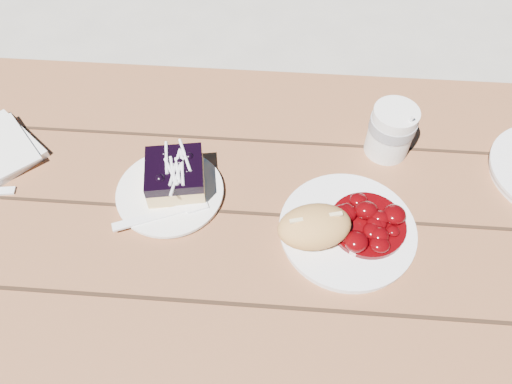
# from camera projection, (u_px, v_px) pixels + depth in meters

# --- Properties ---
(picnic_table) EXTENTS (2.00, 1.55, 0.75)m
(picnic_table) POSITION_uv_depth(u_px,v_px,m) (194.00, 296.00, 0.91)
(picnic_table) COLOR brown
(picnic_table) RESTS_ON ground
(main_plate) EXTENTS (0.21, 0.21, 0.02)m
(main_plate) POSITION_uv_depth(u_px,v_px,m) (347.00, 231.00, 0.79)
(main_plate) COLOR white
(main_plate) RESTS_ON picnic_table
(goulash_stew) EXTENTS (0.12, 0.12, 0.04)m
(goulash_stew) POSITION_uv_depth(u_px,v_px,m) (369.00, 219.00, 0.77)
(goulash_stew) COLOR #530206
(goulash_stew) RESTS_ON main_plate
(bread_roll) EXTENTS (0.13, 0.10, 0.06)m
(bread_roll) POSITION_uv_depth(u_px,v_px,m) (314.00, 227.00, 0.75)
(bread_roll) COLOR tan
(bread_roll) RESTS_ON main_plate
(dessert_plate) EXTENTS (0.17, 0.17, 0.01)m
(dessert_plate) POSITION_uv_depth(u_px,v_px,m) (170.00, 193.00, 0.84)
(dessert_plate) COLOR white
(dessert_plate) RESTS_ON picnic_table
(blueberry_cake) EXTENTS (0.11, 0.11, 0.05)m
(blueberry_cake) POSITION_uv_depth(u_px,v_px,m) (175.00, 175.00, 0.82)
(blueberry_cake) COLOR #E9C67F
(blueberry_cake) RESTS_ON dessert_plate
(fork_dessert) EXTENTS (0.16, 0.09, 0.00)m
(fork_dessert) POSITION_uv_depth(u_px,v_px,m) (151.00, 217.00, 0.80)
(fork_dessert) COLOR white
(fork_dessert) RESTS_ON dessert_plate
(coffee_cup) EXTENTS (0.08, 0.08, 0.10)m
(coffee_cup) POSITION_uv_depth(u_px,v_px,m) (391.00, 131.00, 0.86)
(coffee_cup) COLOR white
(coffee_cup) RESTS_ON picnic_table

